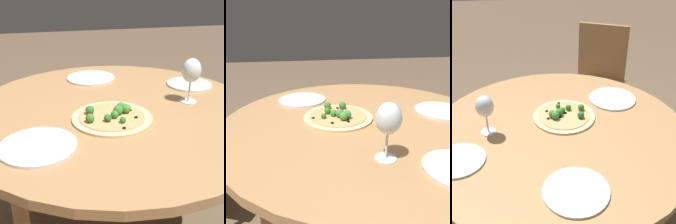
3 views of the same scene
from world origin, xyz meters
TOP-DOWN VIEW (x-y plane):
  - dining_table at (0.00, 0.00)m, footprint 1.27×1.27m
  - pizza at (0.04, 0.11)m, footprint 0.32×0.32m
  - wine_glass at (-0.33, 0.01)m, footprint 0.08×0.08m
  - plate_far at (0.32, 0.27)m, footprint 0.26×0.26m
  - plate_side at (0.04, -0.40)m, footprint 0.25×0.25m

SIDE VIEW (x-z plane):
  - dining_table at x=0.00m, z-range 0.30..1.02m
  - plate_far at x=0.32m, z-range 0.72..0.73m
  - plate_side at x=0.04m, z-range 0.72..0.73m
  - pizza at x=0.04m, z-range 0.70..0.75m
  - wine_glass at x=-0.33m, z-range 0.76..0.95m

